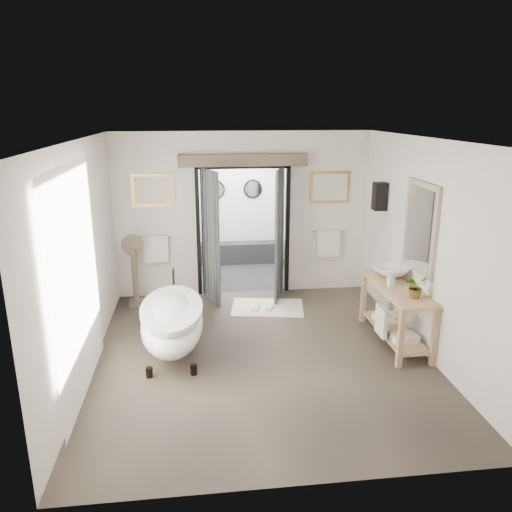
# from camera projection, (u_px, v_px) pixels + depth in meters

# --- Properties ---
(ground_plane) EXTENTS (5.00, 5.00, 0.00)m
(ground_plane) POSITION_uv_depth(u_px,v_px,m) (261.00, 355.00, 6.87)
(ground_plane) COLOR brown
(room_shell) EXTENTS (4.52, 5.02, 2.91)m
(room_shell) POSITION_uv_depth(u_px,v_px,m) (260.00, 226.00, 6.22)
(room_shell) COLOR silver
(room_shell) RESTS_ON ground_plane
(shower_room) EXTENTS (2.22, 2.01, 2.51)m
(shower_room) POSITION_uv_depth(u_px,v_px,m) (237.00, 226.00, 10.41)
(shower_room) COLOR #2A2A2C
(shower_room) RESTS_ON ground_plane
(back_wall_dressing) EXTENTS (3.82, 0.79, 2.52)m
(back_wall_dressing) POSITION_uv_depth(u_px,v_px,m) (244.00, 211.00, 8.63)
(back_wall_dressing) COLOR black
(back_wall_dressing) RESTS_ON ground_plane
(clawfoot_tub) EXTENTS (0.85, 1.90, 0.93)m
(clawfoot_tub) POSITION_uv_depth(u_px,v_px,m) (172.00, 321.00, 6.85)
(clawfoot_tub) COLOR black
(clawfoot_tub) RESTS_ON ground_plane
(vanity) EXTENTS (0.57, 1.60, 0.85)m
(vanity) POSITION_uv_depth(u_px,v_px,m) (395.00, 309.00, 7.12)
(vanity) COLOR tan
(vanity) RESTS_ON ground_plane
(pedestal_mirror) EXTENTS (0.37, 0.24, 1.26)m
(pedestal_mirror) POSITION_uv_depth(u_px,v_px,m) (135.00, 275.00, 8.47)
(pedestal_mirror) COLOR brown
(pedestal_mirror) RESTS_ON ground_plane
(rug) EXTENTS (1.32, 0.99, 0.01)m
(rug) POSITION_uv_depth(u_px,v_px,m) (268.00, 307.00, 8.50)
(rug) COLOR beige
(rug) RESTS_ON ground_plane
(slippers) EXTENTS (0.41, 0.27, 0.05)m
(slippers) POSITION_uv_depth(u_px,v_px,m) (263.00, 307.00, 8.41)
(slippers) COLOR silver
(slippers) RESTS_ON rug
(basin) EXTENTS (0.63, 0.63, 0.18)m
(basin) POSITION_uv_depth(u_px,v_px,m) (391.00, 273.00, 7.34)
(basin) COLOR white
(basin) RESTS_ON vanity
(plant) EXTENTS (0.36, 0.34, 0.31)m
(plant) POSITION_uv_depth(u_px,v_px,m) (416.00, 286.00, 6.59)
(plant) COLOR gray
(plant) RESTS_ON vanity
(soap_bottle_a) EXTENTS (0.09, 0.10, 0.18)m
(soap_bottle_a) POSITION_uv_depth(u_px,v_px,m) (391.00, 280.00, 7.03)
(soap_bottle_a) COLOR gray
(soap_bottle_a) RESTS_ON vanity
(soap_bottle_b) EXTENTS (0.15, 0.15, 0.18)m
(soap_bottle_b) POSITION_uv_depth(u_px,v_px,m) (378.00, 266.00, 7.65)
(soap_bottle_b) COLOR gray
(soap_bottle_b) RESTS_ON vanity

